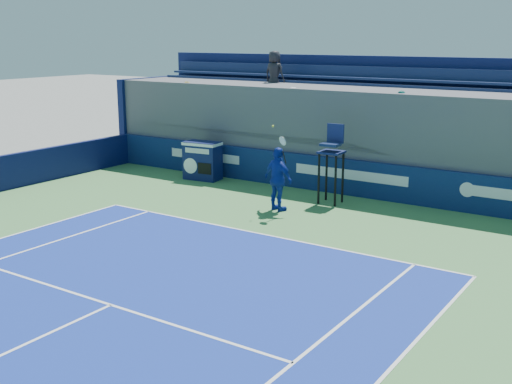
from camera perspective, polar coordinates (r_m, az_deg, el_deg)
The scene contains 5 objects.
back_hoarding at distance 21.22m, azimuth 8.43°, elevation 1.27°, with size 20.40×0.21×1.20m.
match_clock at distance 23.40m, azimuth -4.78°, elevation 2.89°, with size 1.39×0.87×1.40m.
umpire_chair at distance 19.96m, azimuth 6.76°, elevation 3.26°, with size 0.73×0.73×2.48m.
tennis_player at distance 19.04m, azimuth 1.99°, elevation 1.14°, with size 1.21×0.77×2.57m.
stadium_seating at distance 22.84m, azimuth 10.73°, elevation 5.23°, with size 21.00×4.05×4.58m.
Camera 1 is at (8.79, -1.68, 5.11)m, focal length 45.00 mm.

